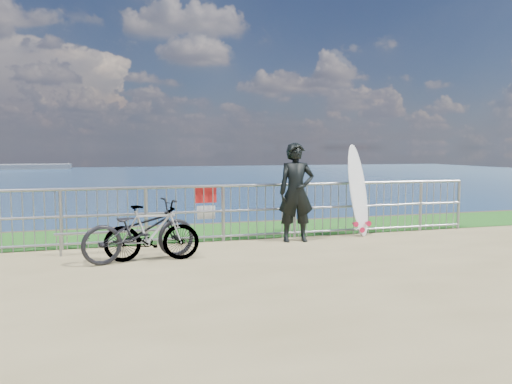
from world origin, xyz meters
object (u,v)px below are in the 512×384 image
object	(u,v)px
surfer	(296,192)
surfboard	(358,193)
bicycle_far	(152,233)
bicycle_near	(140,230)

from	to	relation	value
surfer	surfboard	distance (m)	1.51
surfboard	bicycle_far	world-z (taller)	surfboard
surfer	bicycle_near	xyz separation A→B (m)	(-3.06, -0.85, -0.48)
surfer	bicycle_near	distance (m)	3.21
surfer	surfboard	xyz separation A→B (m)	(1.49, 0.25, -0.08)
surfboard	bicycle_far	distance (m)	4.55
bicycle_far	bicycle_near	bearing A→B (deg)	70.14
bicycle_near	surfboard	bearing A→B (deg)	-92.20
bicycle_near	surfer	bearing A→B (deg)	-90.30
surfboard	bicycle_near	distance (m)	4.70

